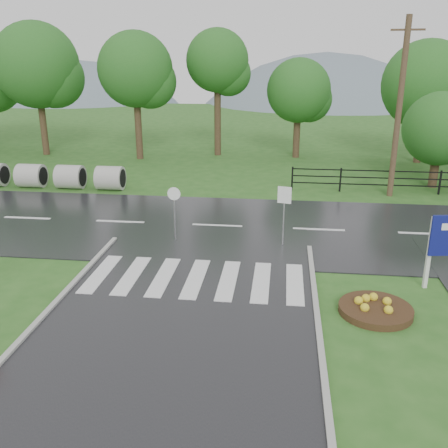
# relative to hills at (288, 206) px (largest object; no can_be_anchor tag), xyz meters

# --- Properties ---
(ground) EXTENTS (120.00, 120.00, 0.00)m
(ground) POSITION_rel_hills_xyz_m (-3.49, -65.00, 15.54)
(ground) COLOR #2A5C1E
(ground) RESTS_ON ground
(main_road) EXTENTS (90.00, 8.00, 0.04)m
(main_road) POSITION_rel_hills_xyz_m (-3.49, -55.00, 15.54)
(main_road) COLOR black
(main_road) RESTS_ON ground
(crosswalk) EXTENTS (6.50, 2.80, 0.02)m
(crosswalk) POSITION_rel_hills_xyz_m (-3.49, -60.00, 15.60)
(crosswalk) COLOR silver
(crosswalk) RESTS_ON ground
(fence_west) EXTENTS (9.58, 0.08, 1.20)m
(fence_west) POSITION_rel_hills_xyz_m (4.26, -49.00, 16.26)
(fence_west) COLOR black
(fence_west) RESTS_ON ground
(hills) EXTENTS (102.00, 48.00, 48.00)m
(hills) POSITION_rel_hills_xyz_m (0.00, 0.00, 0.00)
(hills) COLOR slate
(hills) RESTS_ON ground
(treeline) EXTENTS (83.20, 5.20, 10.00)m
(treeline) POSITION_rel_hills_xyz_m (-2.49, -41.00, 15.54)
(treeline) COLOR #1E5A1B
(treeline) RESTS_ON ground
(flower_bed) EXTENTS (1.94, 1.94, 0.39)m
(flower_bed) POSITION_rel_hills_xyz_m (1.61, -61.45, 15.68)
(flower_bed) COLOR #332111
(flower_bed) RESTS_ON ground
(reg_sign_small) EXTENTS (0.48, 0.13, 2.20)m
(reg_sign_small) POSITION_rel_hills_xyz_m (-0.88, -56.82, 17.09)
(reg_sign_small) COLOR #939399
(reg_sign_small) RESTS_ON ground
(reg_sign_round) EXTENTS (0.48, 0.07, 2.05)m
(reg_sign_round) POSITION_rel_hills_xyz_m (-4.80, -56.80, 16.85)
(reg_sign_round) COLOR #939399
(reg_sign_round) RESTS_ON ground
(utility_pole_east) EXTENTS (1.44, 0.38, 8.16)m
(utility_pole_east) POSITION_rel_hills_xyz_m (4.22, -49.50, 19.68)
(utility_pole_east) COLOR #473523
(utility_pole_east) RESTS_ON ground
(entrance_tree_left) EXTENTS (3.66, 3.66, 4.82)m
(entrance_tree_left) POSITION_rel_hills_xyz_m (6.72, -47.50, 18.51)
(entrance_tree_left) COLOR #3D2B1C
(entrance_tree_left) RESTS_ON ground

